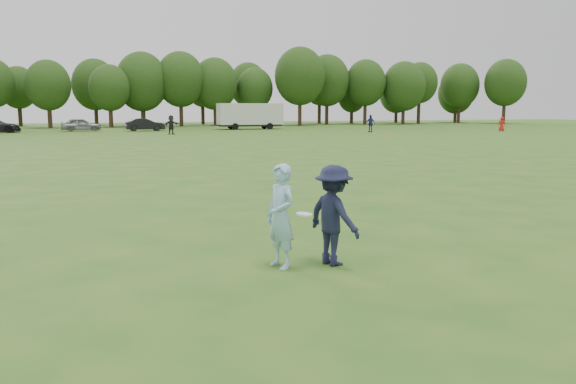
% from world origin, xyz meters
% --- Properties ---
extents(ground, '(200.00, 200.00, 0.00)m').
position_xyz_m(ground, '(0.00, 0.00, 0.00)').
color(ground, '#265818').
rests_on(ground, ground).
extents(thrower, '(0.59, 0.72, 1.71)m').
position_xyz_m(thrower, '(-0.64, 0.50, 0.86)').
color(thrower, '#96C8E8').
rests_on(thrower, ground).
extents(defender, '(0.95, 1.23, 1.68)m').
position_xyz_m(defender, '(0.25, 0.40, 0.84)').
color(defender, '#191C37').
rests_on(defender, ground).
extents(player_far_b, '(1.02, 1.18, 1.90)m').
position_xyz_m(player_far_b, '(24.87, 47.50, 0.95)').
color(player_far_b, navy).
rests_on(player_far_b, ground).
extents(player_far_c, '(0.96, 0.92, 1.65)m').
position_xyz_m(player_far_c, '(40.12, 44.89, 0.83)').
color(player_far_c, red).
rests_on(player_far_c, ground).
extents(player_far_d, '(1.84, 1.32, 1.92)m').
position_xyz_m(player_far_d, '(3.60, 49.18, 0.96)').
color(player_far_d, '#262626').
rests_on(player_far_d, ground).
extents(car_e, '(4.51, 2.11, 1.49)m').
position_xyz_m(car_e, '(-5.17, 60.55, 0.75)').
color(car_e, gray).
rests_on(car_e, ground).
extents(car_f, '(4.51, 1.88, 1.45)m').
position_xyz_m(car_f, '(1.79, 58.73, 0.72)').
color(car_f, black).
rests_on(car_f, ground).
extents(field_cone, '(0.28, 0.28, 0.30)m').
position_xyz_m(field_cone, '(23.51, 41.23, 0.15)').
color(field_cone, '#E7600C').
rests_on(field_cone, ground).
extents(disc_in_play, '(0.33, 0.33, 0.06)m').
position_xyz_m(disc_in_play, '(-0.33, 0.24, 0.92)').
color(disc_in_play, white).
rests_on(disc_in_play, ground).
extents(cargo_trailer, '(9.00, 2.75, 3.20)m').
position_xyz_m(cargo_trailer, '(14.69, 60.29, 1.78)').
color(cargo_trailer, silver).
rests_on(cargo_trailer, ground).
extents(treeline, '(130.35, 18.39, 11.74)m').
position_xyz_m(treeline, '(2.81, 76.90, 6.26)').
color(treeline, '#332114').
rests_on(treeline, ground).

